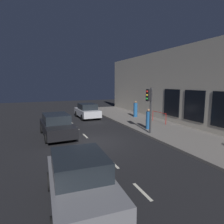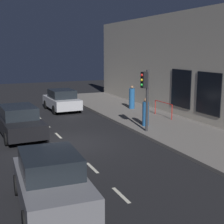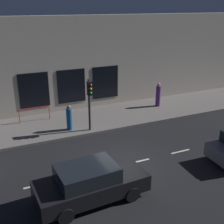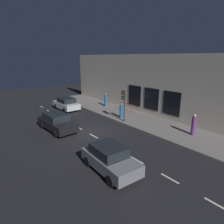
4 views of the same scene
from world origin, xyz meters
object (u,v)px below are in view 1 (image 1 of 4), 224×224
parked_car_2 (57,125)px  pedestrian_2 (135,110)px  parked_car_0 (80,180)px  parked_car_1 (87,111)px  traffic_light (149,102)px  pedestrian_1 (148,120)px

parked_car_2 → pedestrian_2: size_ratio=2.74×
parked_car_0 → parked_car_1: 15.15m
traffic_light → parked_car_0: (-6.49, -6.12, -1.62)m
traffic_light → pedestrian_1: traffic_light is taller
pedestrian_1 → parked_car_2: bearing=163.9°
parked_car_1 → pedestrian_1: size_ratio=2.52×
traffic_light → parked_car_0: traffic_light is taller
traffic_light → pedestrian_1: (0.69, 1.15, -1.51)m
parked_car_0 → pedestrian_1: (7.18, 7.27, 0.10)m
parked_car_1 → pedestrian_2: pedestrian_2 is taller
parked_car_0 → pedestrian_2: (8.98, 12.54, 0.14)m
parked_car_1 → parked_car_2: size_ratio=0.87×
parked_car_1 → parked_car_0: bearing=-107.7°
parked_car_2 → pedestrian_2: 9.65m
pedestrian_2 → parked_car_2: bearing=-46.6°
parked_car_1 → parked_car_2: 7.31m
parked_car_2 → pedestrian_1: size_ratio=2.90×
parked_car_0 → parked_car_1: bearing=-103.5°
parked_car_0 → pedestrian_1: 10.22m
parked_car_2 → pedestrian_2: bearing=-157.3°
parked_car_1 → pedestrian_1: pedestrian_1 is taller
parked_car_1 → traffic_light: bearing=-76.4°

